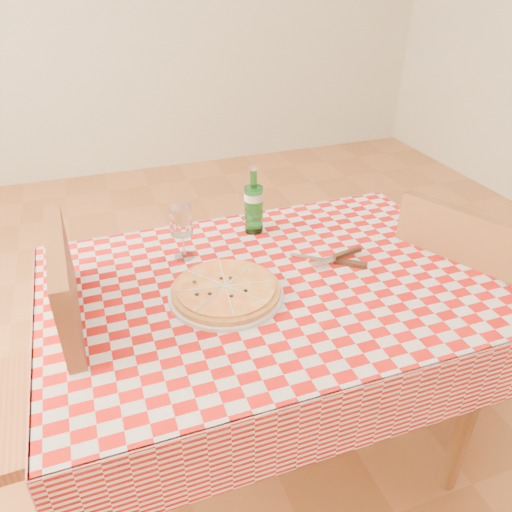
% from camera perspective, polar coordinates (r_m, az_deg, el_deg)
% --- Properties ---
extents(dining_table, '(1.20, 0.80, 0.75)m').
position_cam_1_polar(dining_table, '(1.52, 1.48, -6.08)').
color(dining_table, brown).
rests_on(dining_table, ground).
extents(tablecloth, '(1.30, 0.90, 0.01)m').
position_cam_1_polar(tablecloth, '(1.47, 1.53, -3.15)').
color(tablecloth, '#AA0E0A').
rests_on(tablecloth, dining_table).
extents(chair_near, '(0.55, 0.55, 0.93)m').
position_cam_1_polar(chair_near, '(1.90, 21.97, -5.03)').
color(chair_near, brown).
rests_on(chair_near, ground).
extents(chair_far, '(0.45, 0.45, 0.99)m').
position_cam_1_polar(chair_far, '(1.55, -23.01, -12.94)').
color(chair_far, brown).
rests_on(chair_far, ground).
extents(pizza_plate, '(0.37, 0.37, 0.04)m').
position_cam_1_polar(pizza_plate, '(1.40, -3.46, -3.85)').
color(pizza_plate, '#BB7E3E').
rests_on(pizza_plate, tablecloth).
extents(water_bottle, '(0.07, 0.07, 0.24)m').
position_cam_1_polar(water_bottle, '(1.68, -0.27, 6.46)').
color(water_bottle, '#1A6A26').
rests_on(water_bottle, tablecloth).
extents(wine_glass, '(0.09, 0.09, 0.18)m').
position_cam_1_polar(wine_glass, '(1.56, -8.44, 2.65)').
color(wine_glass, white).
rests_on(wine_glass, tablecloth).
extents(cutlery, '(0.29, 0.26, 0.03)m').
position_cam_1_polar(cutlery, '(1.57, 8.92, -0.30)').
color(cutlery, silver).
rests_on(cutlery, tablecloth).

